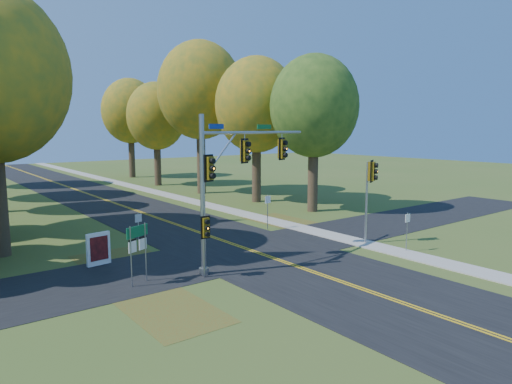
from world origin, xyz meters
TOP-DOWN VIEW (x-y plane):
  - ground at (0.00, 0.00)m, footprint 160.00×160.00m
  - road_main at (0.00, 0.00)m, footprint 8.00×160.00m
  - road_cross at (0.00, 2.00)m, footprint 60.00×6.00m
  - centerline_left at (-0.10, 0.00)m, footprint 0.10×160.00m
  - centerline_right at (0.10, 0.00)m, footprint 0.10×160.00m
  - sidewalk_east at (6.20, 0.00)m, footprint 1.60×160.00m
  - leaf_patch_w_near at (-6.50, 4.00)m, footprint 4.00×6.00m
  - leaf_patch_e at (6.80, 6.00)m, footprint 3.50×8.00m
  - leaf_patch_w_far at (-7.50, -3.00)m, footprint 3.00×5.00m
  - tree_e_a at (11.57, 8.77)m, footprint 7.20×7.20m
  - tree_e_b at (10.97, 15.58)m, footprint 7.60×7.60m
  - tree_e_c at (9.88, 23.69)m, footprint 8.80×8.80m
  - tree_e_d at (9.26, 32.87)m, footprint 7.00×7.00m
  - tree_e_e at (10.47, 43.58)m, footprint 7.80×7.80m
  - traffic_mast at (-2.31, 0.34)m, footprint 8.01×2.34m
  - east_signal_pole at (6.47, -1.11)m, footprint 0.54×0.66m
  - ped_signal_pole at (-4.52, -0.65)m, footprint 0.46×0.53m
  - route_sign_cluster at (-7.24, 0.52)m, footprint 1.17×0.52m
  - info_kiosk at (-7.68, 4.38)m, footprint 1.21×0.31m
  - reg_sign_e_north at (4.20, 5.61)m, footprint 0.45×0.07m
  - reg_sign_e_south at (6.73, -3.50)m, footprint 0.42×0.06m
  - reg_sign_w at (-4.97, 5.72)m, footprint 0.41×0.09m

SIDE VIEW (x-z plane):
  - ground at x=0.00m, z-range 0.00..0.00m
  - leaf_patch_w_near at x=-6.50m, z-range 0.00..0.01m
  - leaf_patch_e at x=6.80m, z-range 0.00..0.01m
  - leaf_patch_w_far at x=-7.50m, z-range 0.00..0.01m
  - road_cross at x=0.00m, z-range 0.00..0.02m
  - road_main at x=0.00m, z-range 0.00..0.02m
  - centerline_left at x=-0.10m, z-range 0.02..0.03m
  - centerline_right at x=0.10m, z-range 0.02..0.03m
  - sidewalk_east at x=6.20m, z-range 0.00..0.06m
  - info_kiosk at x=-7.68m, z-range 0.00..1.66m
  - reg_sign_w at x=-4.97m, z-range 0.40..2.56m
  - reg_sign_e_south at x=6.73m, z-range 0.41..2.60m
  - reg_sign_e_north at x=4.20m, z-range 0.44..2.82m
  - route_sign_cluster at x=-7.24m, z-range 0.55..3.22m
  - ped_signal_pole at x=-4.52m, z-range 0.71..3.62m
  - east_signal_pole at x=6.47m, z-range 1.29..6.27m
  - traffic_mast at x=-2.31m, z-range 1.06..8.50m
  - tree_e_d at x=9.26m, z-range 2.08..14.40m
  - tree_e_a at x=11.57m, z-range 2.16..14.90m
  - tree_e_b at x=10.97m, z-range 2.23..15.56m
  - tree_e_e at x=10.47m, z-range 2.32..16.06m
  - tree_e_c at x=9.88m, z-range 2.77..18.56m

